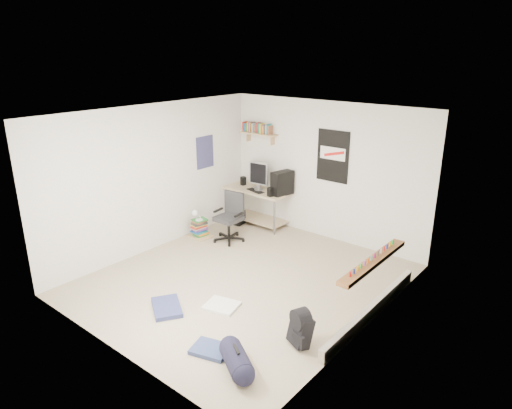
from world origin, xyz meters
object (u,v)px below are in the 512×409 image
Objects in this scene: duffel_bag at (237,359)px; desk at (254,205)px; office_chair at (229,215)px; book_stack at (200,229)px; backpack at (301,330)px.

desk is at bearing 158.12° from duffel_bag.
duffel_bag is (2.48, -2.57, -0.35)m from office_chair.
office_chair is at bearing 20.28° from book_stack.
office_chair is 1.79× the size of duffel_bag.
office_chair is at bearing 164.94° from duffel_bag.
desk is 4.53m from duffel_bag.
duffel_bag is 3.85m from book_stack.
office_chair reaches higher than desk.
duffel_bag reaches higher than backpack.
office_chair reaches higher than backpack.
backpack is at bearing -63.36° from desk.
office_chair is 0.68m from book_stack.
duffel_bag is 1.05× the size of book_stack.
backpack is 0.77× the size of book_stack.
office_chair is 3.29m from backpack.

